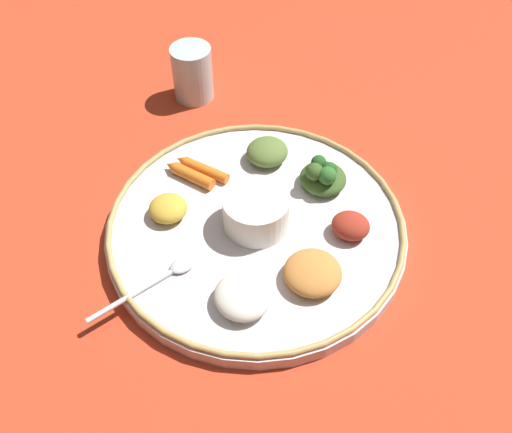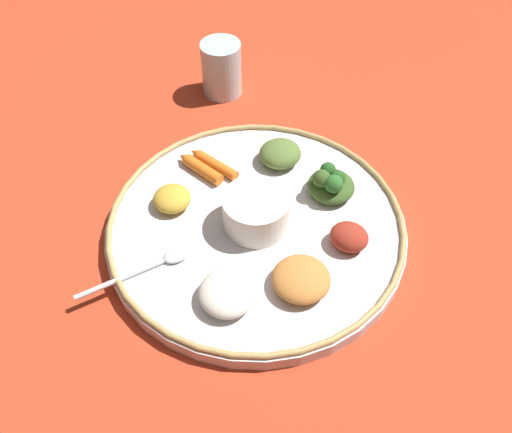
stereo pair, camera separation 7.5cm
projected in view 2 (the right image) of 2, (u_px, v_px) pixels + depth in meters
name	position (u px, v px, depth m)	size (l,w,h in m)	color
ground_plane	(256.00, 233.00, 0.78)	(2.40, 2.40, 0.00)	#B7381E
platter	(256.00, 229.00, 0.77)	(0.41, 0.41, 0.02)	silver
platter_rim	(256.00, 222.00, 0.76)	(0.40, 0.40, 0.01)	tan
center_bowl	(256.00, 211.00, 0.75)	(0.09, 0.09, 0.05)	silver
spoon	(152.00, 265.00, 0.72)	(0.03, 0.15, 0.01)	silver
greens_pile	(330.00, 184.00, 0.79)	(0.07, 0.07, 0.05)	#385623
carrot_near_spoon	(213.00, 163.00, 0.83)	(0.09, 0.05, 0.02)	orange
carrot_outer	(200.00, 168.00, 0.82)	(0.08, 0.05, 0.02)	orange
mound_collards	(280.00, 154.00, 0.83)	(0.06, 0.06, 0.03)	#567033
mound_beet	(349.00, 237.00, 0.73)	(0.05, 0.05, 0.03)	maroon
mound_rice_white	(226.00, 294.00, 0.68)	(0.07, 0.07, 0.03)	silver
mound_lentil_yellow	(172.00, 199.00, 0.78)	(0.05, 0.05, 0.03)	gold
mound_squash	(301.00, 279.00, 0.69)	(0.07, 0.07, 0.03)	#C67A38
drinking_glass	(222.00, 72.00, 0.96)	(0.07, 0.07, 0.09)	silver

